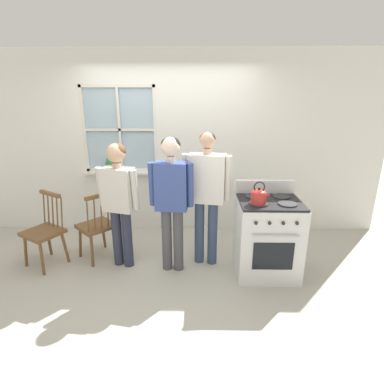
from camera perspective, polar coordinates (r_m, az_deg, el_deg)
ground_plane at (r=3.74m, az=-5.60°, el=-15.65°), size 16.00×16.00×0.00m
wall_back at (r=4.56m, az=-3.60°, el=8.72°), size 6.40×0.16×2.70m
chair_by_window at (r=4.09m, az=-17.61°, el=-6.32°), size 0.58×0.58×0.92m
chair_near_wall at (r=4.18m, az=-26.28°, el=-6.87°), size 0.57×0.56×0.92m
person_elderly_left at (r=3.65m, az=-13.77°, el=-0.30°), size 0.53×0.30×1.55m
person_teen_center at (r=3.45m, az=-3.93°, el=-0.11°), size 0.52×0.24×1.63m
person_adult_right at (r=3.59m, az=2.79°, el=0.73°), size 0.60×0.29×1.67m
stove at (r=3.68m, az=14.10°, el=-8.21°), size 0.71×0.68×1.08m
kettle at (r=3.32m, az=12.62°, el=-0.71°), size 0.21×0.17×0.25m
potted_plant at (r=4.71m, az=-15.49°, el=4.84°), size 0.13×0.13×0.31m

